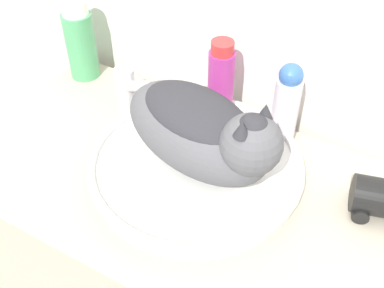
{
  "coord_description": "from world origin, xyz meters",
  "views": [
    {
      "loc": [
        0.34,
        -0.31,
        1.58
      ],
      "look_at": [
        0.01,
        0.26,
        0.97
      ],
      "focal_mm": 45.0,
      "sensor_mm": 36.0,
      "label": 1
    }
  ],
  "objects_px": {
    "faucet": "(128,88)",
    "shampoo_bottle_tall": "(221,86)",
    "mouthwash_bottle": "(80,41)",
    "lotion_bottle_white": "(286,107)",
    "cat": "(202,129)"
  },
  "relations": [
    {
      "from": "faucet",
      "to": "shampoo_bottle_tall",
      "type": "xyz_separation_m",
      "value": [
        0.2,
        0.07,
        0.04
      ]
    },
    {
      "from": "mouthwash_bottle",
      "to": "lotion_bottle_white",
      "type": "distance_m",
      "value": 0.54
    },
    {
      "from": "faucet",
      "to": "mouthwash_bottle",
      "type": "distance_m",
      "value": 0.2
    },
    {
      "from": "cat",
      "to": "shampoo_bottle_tall",
      "type": "xyz_separation_m",
      "value": [
        -0.05,
        0.17,
        -0.03
      ]
    },
    {
      "from": "cat",
      "to": "shampoo_bottle_tall",
      "type": "bearing_deg",
      "value": 120.51
    },
    {
      "from": "cat",
      "to": "faucet",
      "type": "bearing_deg",
      "value": 171.03
    },
    {
      "from": "mouthwash_bottle",
      "to": "shampoo_bottle_tall",
      "type": "bearing_deg",
      "value": 0.0
    },
    {
      "from": "faucet",
      "to": "mouthwash_bottle",
      "type": "height_order",
      "value": "mouthwash_bottle"
    },
    {
      "from": "faucet",
      "to": "shampoo_bottle_tall",
      "type": "bearing_deg",
      "value": 42.34
    },
    {
      "from": "faucet",
      "to": "lotion_bottle_white",
      "type": "distance_m",
      "value": 0.36
    },
    {
      "from": "faucet",
      "to": "mouthwash_bottle",
      "type": "xyz_separation_m",
      "value": [
        -0.19,
        0.07,
        0.03
      ]
    },
    {
      "from": "faucet",
      "to": "shampoo_bottle_tall",
      "type": "relative_size",
      "value": 0.63
    },
    {
      "from": "lotion_bottle_white",
      "to": "shampoo_bottle_tall",
      "type": "bearing_deg",
      "value": 180.0
    },
    {
      "from": "cat",
      "to": "lotion_bottle_white",
      "type": "distance_m",
      "value": 0.2
    },
    {
      "from": "lotion_bottle_white",
      "to": "shampoo_bottle_tall",
      "type": "distance_m",
      "value": 0.15
    }
  ]
}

